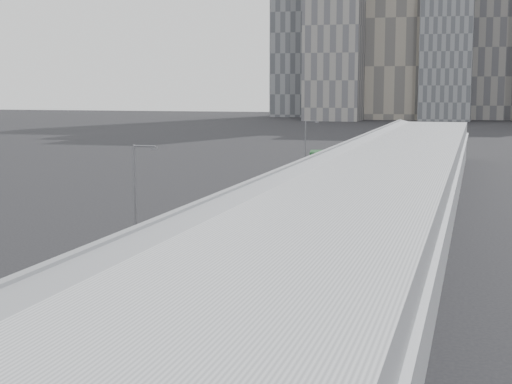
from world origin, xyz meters
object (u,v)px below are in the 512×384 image
at_px(bus_5, 312,186).
at_px(bus_7, 351,165).
at_px(bus_8, 362,156).
at_px(street_lamp_near, 137,191).
at_px(bus_2, 181,259).
at_px(bus_3, 238,231).
at_px(bus_4, 277,206).
at_px(suv, 328,158).
at_px(bus_9, 375,150).
at_px(bus_6, 332,174).
at_px(bus_10, 379,144).
at_px(shipping_container, 317,158).
at_px(bus_1, 55,335).
at_px(street_lamp_far, 307,143).

xyz_separation_m(bus_5, bus_7, (0.22, 27.61, -0.12)).
bearing_deg(bus_5, bus_8, 93.07).
height_order(bus_7, bus_8, bus_8).
bearing_deg(street_lamp_near, bus_7, 82.93).
height_order(bus_5, bus_7, bus_5).
bearing_deg(bus_2, bus_3, 80.27).
bearing_deg(bus_4, bus_7, 87.27).
height_order(bus_3, suv, bus_3).
bearing_deg(street_lamp_near, bus_9, 85.29).
relative_size(bus_6, bus_9, 1.11).
height_order(bus_8, street_lamp_near, street_lamp_near).
bearing_deg(bus_5, street_lamp_near, -99.82).
bearing_deg(bus_4, bus_10, 88.38).
relative_size(bus_2, shipping_container, 2.18).
relative_size(bus_6, bus_8, 1.02).
height_order(bus_1, bus_4, bus_1).
bearing_deg(shipping_container, street_lamp_near, -99.48).
bearing_deg(bus_5, bus_6, 93.74).
distance_m(bus_3, street_lamp_far, 56.01).
height_order(bus_4, street_lamp_near, street_lamp_near).
height_order(bus_8, suv, bus_8).
distance_m(bus_3, street_lamp_near, 8.62).
bearing_deg(bus_4, street_lamp_near, -113.58).
bearing_deg(suv, street_lamp_near, -110.37).
distance_m(street_lamp_far, suv, 21.79).
bearing_deg(street_lamp_far, bus_5, -76.37).
height_order(bus_9, street_lamp_near, street_lamp_near).
distance_m(bus_1, bus_4, 42.14).
bearing_deg(bus_8, suv, 147.64).
distance_m(bus_1, bus_10, 129.19).
bearing_deg(bus_5, bus_7, 92.20).
relative_size(bus_7, shipping_container, 2.19).
relative_size(bus_2, street_lamp_far, 1.54).
bearing_deg(bus_5, bus_2, -88.38).
bearing_deg(street_lamp_far, bus_2, -85.27).
bearing_deg(bus_2, street_lamp_far, 89.85).
distance_m(bus_8, street_lamp_near, 75.48).
height_order(bus_1, bus_5, bus_5).
bearing_deg(bus_6, bus_7, 93.87).
distance_m(bus_3, bus_5, 30.06).
bearing_deg(bus_6, bus_10, 96.49).
bearing_deg(street_lamp_near, bus_1, -74.25).
height_order(bus_6, bus_7, bus_6).
xyz_separation_m(bus_2, bus_7, (0.96, 68.00, 0.01)).
relative_size(bus_8, shipping_container, 2.30).
bearing_deg(bus_10, bus_2, -88.99).
height_order(bus_10, suv, bus_10).
distance_m(bus_4, bus_10, 87.05).
bearing_deg(bus_7, bus_3, -94.78).
height_order(bus_3, bus_7, bus_3).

